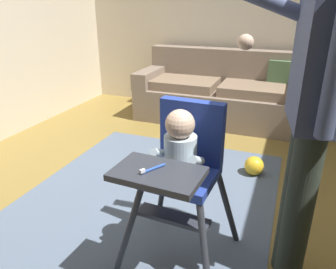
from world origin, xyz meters
name	(u,v)px	position (x,y,z in m)	size (l,w,h in m)	color
ground	(162,202)	(0.00, 0.00, -0.05)	(5.74, 6.54, 0.10)	olive
wall_far	(233,15)	(0.00, 2.50, 1.25)	(4.94, 0.06, 2.51)	beige
area_rug	(132,219)	(-0.09, -0.34, 0.00)	(1.88, 2.80, 0.01)	slate
couch	(221,94)	(0.01, 1.98, 0.33)	(2.05, 0.86, 0.86)	#796859
high_chair	(182,159)	(0.34, -0.55, 0.65)	(0.64, 0.75, 0.94)	#2F323A
adult_standing	(313,108)	(0.94, -0.47, 0.98)	(0.56, 0.50, 1.73)	#2B332B
toy_ball	(254,166)	(0.62, 0.63, 0.08)	(0.17, 0.17, 0.17)	gold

